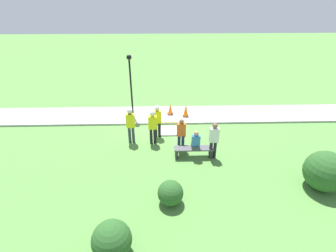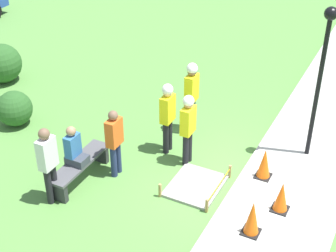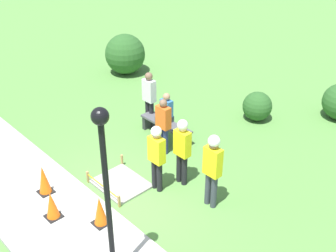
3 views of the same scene
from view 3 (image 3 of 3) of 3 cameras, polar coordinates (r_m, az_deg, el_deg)
name	(u,v)px [view 3 (image 3 of 3)]	position (r m, az deg, el deg)	size (l,w,h in m)	color
ground_plane	(108,207)	(9.93, -8.17, -10.82)	(60.00, 60.00, 0.00)	#51843D
sidewalk	(65,229)	(9.49, -13.84, -13.43)	(28.00, 2.25, 0.10)	#9E9E99
wet_concrete_patch	(121,184)	(10.52, -6.40, -7.75)	(1.32, 1.11, 0.33)	gray
traffic_cone_near_patch	(44,180)	(10.29, -16.47, -6.98)	(0.34, 0.34, 0.74)	black
traffic_cone_far_patch	(52,205)	(9.57, -15.46, -10.28)	(0.34, 0.34, 0.66)	black
traffic_cone_sidewalk_edge	(100,211)	(9.17, -9.19, -11.25)	(0.34, 0.34, 0.71)	black
park_bench	(166,127)	(12.18, -0.29, -0.14)	(1.75, 0.44, 0.48)	#2D2D33
person_seated_on_bench	(166,111)	(12.01, -0.31, 2.07)	(0.36, 0.44, 0.89)	#383D47
worker_supervisor	(213,165)	(9.27, 6.05, -5.21)	(0.40, 0.27, 1.86)	#383D47
worker_assistant	(157,153)	(9.75, -1.56, -3.69)	(0.40, 0.25, 1.75)	black
worker_trainee	(182,146)	(9.96, 1.94, -2.78)	(0.40, 0.26, 1.77)	black
bystander_in_orange_shirt	(163,123)	(11.21, -0.64, 0.37)	(0.40, 0.22, 1.62)	navy
bystander_in_gray_shirt	(149,96)	(12.48, -2.56, 4.03)	(0.40, 0.23, 1.75)	black
lamppost_near	(105,174)	(6.80, -8.50, -6.42)	(0.28, 0.28, 3.52)	black
shrub_rounded_near	(257,106)	(13.37, 12.00, 2.64)	(0.91, 0.91, 0.91)	#285623
shrub_rounded_mid	(125,54)	(16.51, -5.83, 9.66)	(1.55, 1.55, 1.55)	#285623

